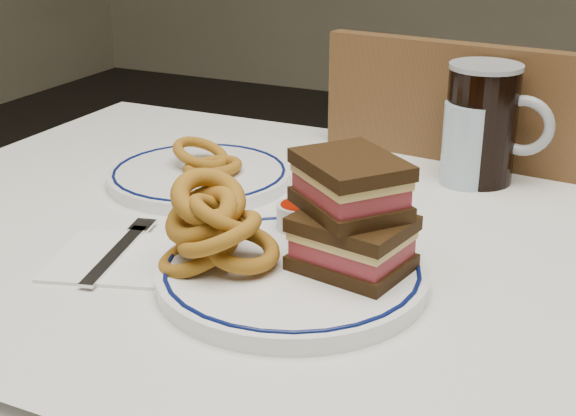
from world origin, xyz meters
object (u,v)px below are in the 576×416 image
at_px(main_plate, 292,274).
at_px(beer_mug, 484,123).
at_px(chair_far, 466,269).
at_px(far_plate, 200,175).
at_px(reuben_sandwich, 351,214).

relative_size(main_plate, beer_mug, 1.72).
height_order(chair_far, far_plate, chair_far).
bearing_deg(beer_mug, reuben_sandwich, -98.28).
bearing_deg(beer_mug, far_plate, -153.76).
height_order(chair_far, beer_mug, chair_far).
distance_m(chair_far, beer_mug, 0.39).
bearing_deg(chair_far, far_plate, -130.45).
height_order(main_plate, reuben_sandwich, reuben_sandwich).
bearing_deg(chair_far, reuben_sandwich, -90.96).
height_order(chair_far, main_plate, chair_far).
bearing_deg(far_plate, chair_far, 49.55).
bearing_deg(reuben_sandwich, chair_far, 89.04).
xyz_separation_m(main_plate, far_plate, (-0.26, 0.23, -0.00)).
relative_size(reuben_sandwich, beer_mug, 0.87).
bearing_deg(reuben_sandwich, beer_mug, 81.72).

